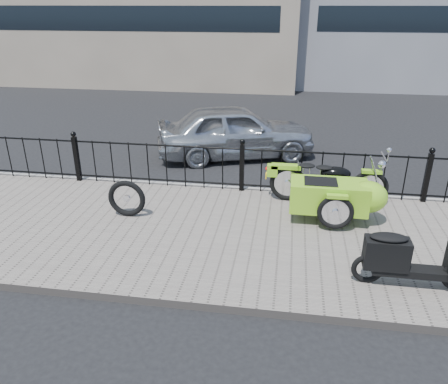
% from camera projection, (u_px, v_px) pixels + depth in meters
% --- Properties ---
extents(ground, '(120.00, 120.00, 0.00)m').
position_uv_depth(ground, '(233.00, 225.00, 7.75)').
color(ground, black).
rests_on(ground, ground).
extents(sidewalk, '(30.00, 3.80, 0.12)m').
position_uv_depth(sidewalk, '(229.00, 235.00, 7.27)').
color(sidewalk, slate).
rests_on(sidewalk, ground).
extents(curb, '(30.00, 0.10, 0.12)m').
position_uv_depth(curb, '(242.00, 190.00, 9.03)').
color(curb, gray).
rests_on(curb, ground).
extents(iron_fence, '(14.11, 0.11, 1.08)m').
position_uv_depth(iron_fence, '(242.00, 168.00, 8.69)').
color(iron_fence, black).
rests_on(iron_fence, sidewalk).
extents(motorcycle_sidecar, '(2.28, 1.48, 0.98)m').
position_uv_depth(motorcycle_sidecar, '(338.00, 193.00, 7.56)').
color(motorcycle_sidecar, black).
rests_on(motorcycle_sidecar, sidewalk).
extents(scooter, '(1.58, 0.46, 1.07)m').
position_uv_depth(scooter, '(406.00, 259.00, 5.73)').
color(scooter, black).
rests_on(scooter, sidewalk).
extents(spare_tire, '(0.68, 0.11, 0.68)m').
position_uv_depth(spare_tire, '(127.00, 198.00, 7.67)').
color(spare_tire, black).
rests_on(spare_tire, sidewalk).
extents(sedan_car, '(4.20, 2.74, 1.33)m').
position_uv_depth(sedan_car, '(236.00, 131.00, 10.91)').
color(sedan_car, '#B0B3B7').
rests_on(sedan_car, ground).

